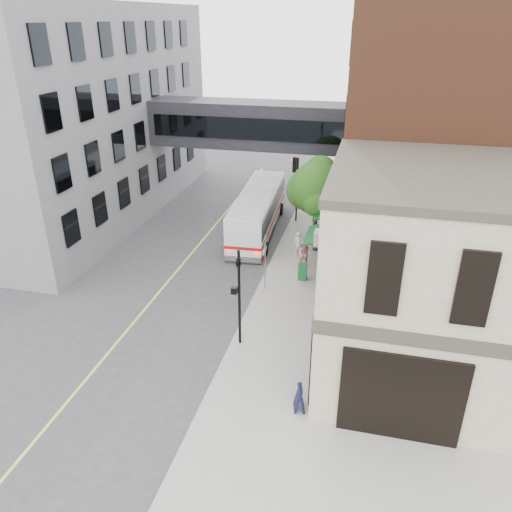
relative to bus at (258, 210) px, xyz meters
The scene contains 17 objects.
ground 15.01m from the bus, 82.91° to the right, with size 120.00×120.00×0.00m, color #38383A.
sidewalk_main 4.19m from the bus, 11.99° to the right, with size 4.00×60.00×0.15m, color gray.
corner_building 16.98m from the bus, 49.84° to the right, with size 10.19×8.12×8.45m.
brick_building 13.02m from the bus, ahead, with size 13.76×18.00×14.00m.
opposite_building 16.16m from the bus, behind, with size 14.00×24.00×14.00m, color slate.
skyway_bridge 6.01m from the bus, 109.97° to the left, with size 14.00×3.18×3.00m.
traffic_signal_near 13.09m from the bus, 80.21° to the right, with size 0.44×0.22×4.60m.
traffic_signal_far 3.53m from the bus, 46.07° to the left, with size 0.53×0.28×4.50m.
street_sign_pole 8.14m from the bus, 74.04° to the right, with size 0.08×0.75×3.00m.
street_tree 4.95m from the bus, 21.59° to the right, with size 3.80×3.20×5.60m.
lane_marking 5.96m from the bus, 123.24° to the right, with size 0.12×40.00×0.01m, color #D8CC4C.
bus is the anchor object (origin of this frame).
pedestrian_a 4.88m from the bus, 46.65° to the right, with size 0.56×0.37×1.55m, color beige.
pedestrian_b 6.22m from the bus, 51.02° to the right, with size 0.79×0.61×1.62m, color #CE8590.
pedestrian_c 4.87m from the bus, 30.26° to the right, with size 1.02×0.58×1.57m, color black.
newspaper_box 7.55m from the bus, 57.63° to the right, with size 0.46×0.41×0.93m, color #135727.
sandwich_board 17.22m from the bus, 71.55° to the right, with size 0.36×0.57×1.01m, color black.
Camera 1 is at (5.36, -15.53, 13.14)m, focal length 35.00 mm.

